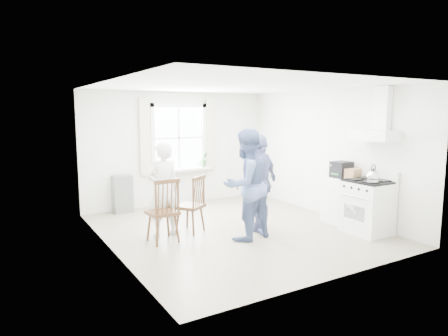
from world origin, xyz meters
TOP-DOWN VIEW (x-y plane):
  - room_shell at (0.00, 0.00)m, footprint 4.62×5.12m
  - window_assembly at (0.00, 2.45)m, footprint 1.88×0.24m
  - range_hood at (2.07, -1.35)m, footprint 0.45×0.76m
  - shelf_unit at (-1.40, 2.33)m, footprint 0.40×0.30m
  - gas_stove at (1.91, -1.35)m, footprint 0.68×0.76m
  - kettle at (1.80, -1.53)m, footprint 0.22×0.22m
  - low_cabinet at (1.98, -0.65)m, footprint 0.50×0.55m
  - stereo_stack at (1.97, -0.66)m, footprint 0.36×0.32m
  - cardboard_box at (2.04, -0.88)m, footprint 0.33×0.26m
  - windsor_chair_a at (-0.72, 0.20)m, footprint 0.60×0.60m
  - windsor_chair_b at (-1.39, -0.08)m, footprint 0.49×0.48m
  - person_left at (-1.26, 0.36)m, footprint 0.62×0.62m
  - person_mid at (-0.13, -0.53)m, footprint 1.07×1.07m
  - person_right at (0.38, -0.22)m, footprint 1.35×1.35m
  - potted_plant at (0.59, 2.36)m, footprint 0.21×0.21m

SIDE VIEW (x-z plane):
  - shelf_unit at x=-1.40m, z-range 0.00..0.80m
  - low_cabinet at x=1.98m, z-range 0.00..0.90m
  - gas_stove at x=1.91m, z-range -0.08..1.04m
  - windsor_chair_a at x=-0.72m, z-range 0.11..1.16m
  - windsor_chair_b at x=-1.39m, z-range 0.12..1.21m
  - person_left at x=-1.26m, z-range 0.00..1.64m
  - person_right at x=0.38m, z-range 0.00..1.75m
  - person_mid at x=-0.13m, z-range 0.00..1.87m
  - cardboard_box at x=2.04m, z-range 0.90..1.09m
  - potted_plant at x=0.59m, z-range 0.85..1.20m
  - stereo_stack at x=1.97m, z-range 0.90..1.21m
  - kettle at x=1.80m, z-range 0.90..1.21m
  - room_shell at x=0.00m, z-range -0.02..2.62m
  - window_assembly at x=0.00m, z-range 0.61..2.31m
  - range_hood at x=2.07m, z-range 1.43..2.37m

